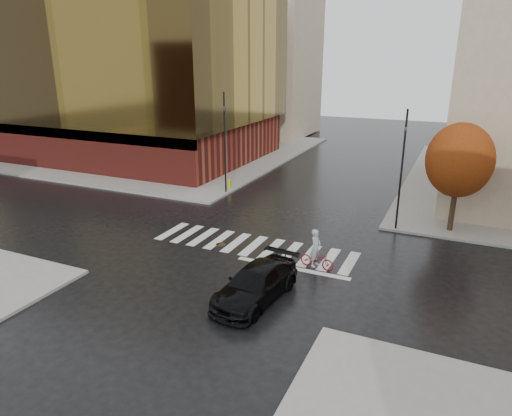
{
  "coord_description": "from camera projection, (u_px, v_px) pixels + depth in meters",
  "views": [
    {
      "loc": [
        10.0,
        -21.12,
        10.18
      ],
      "look_at": [
        -0.19,
        1.27,
        2.0
      ],
      "focal_mm": 32.0,
      "sensor_mm": 36.0,
      "label": 1
    }
  ],
  "objects": [
    {
      "name": "ground",
      "position": [
        250.0,
        249.0,
        25.39
      ],
      "size": [
        120.0,
        120.0,
        0.0
      ],
      "primitive_type": "plane",
      "color": "black",
      "rests_on": "ground"
    },
    {
      "name": "sidewalk_nw",
      "position": [
        161.0,
        150.0,
        51.76
      ],
      "size": [
        30.0,
        30.0,
        0.15
      ],
      "primitive_type": "cube",
      "color": "gray",
      "rests_on": "ground"
    },
    {
      "name": "crosswalk",
      "position": [
        253.0,
        246.0,
        25.82
      ],
      "size": [
        12.0,
        3.0,
        0.01
      ],
      "primitive_type": "cube",
      "color": "silver",
      "rests_on": "ground"
    },
    {
      "name": "office_glass",
      "position": [
        131.0,
        76.0,
        46.96
      ],
      "size": [
        27.0,
        19.0,
        16.0
      ],
      "color": "maroon",
      "rests_on": "sidewalk_nw"
    },
    {
      "name": "building_nw_far",
      "position": [
        259.0,
        57.0,
        60.43
      ],
      "size": [
        14.0,
        12.0,
        20.0
      ],
      "primitive_type": "cube",
      "color": "tan",
      "rests_on": "sidewalk_nw"
    },
    {
      "name": "tree_ne_a",
      "position": [
        459.0,
        161.0,
        26.44
      ],
      "size": [
        3.8,
        3.8,
        6.5
      ],
      "color": "black",
      "rests_on": "sidewalk_ne"
    },
    {
      "name": "sedan",
      "position": [
        256.0,
        284.0,
        19.88
      ],
      "size": [
        2.68,
        5.38,
        1.5
      ],
      "primitive_type": "imported",
      "rotation": [
        0.0,
        0.0,
        -0.11
      ],
      "color": "black",
      "rests_on": "ground"
    },
    {
      "name": "cyclist",
      "position": [
        317.0,
        255.0,
        22.89
      ],
      "size": [
        1.89,
        0.9,
        2.07
      ],
      "rotation": [
        0.0,
        0.0,
        1.42
      ],
      "color": "maroon",
      "rests_on": "ground"
    },
    {
      "name": "traffic_light_nw",
      "position": [
        225.0,
        136.0,
        34.21
      ],
      "size": [
        0.19,
        0.16,
        7.6
      ],
      "rotation": [
        0.0,
        0.0,
        -1.58
      ],
      "color": "black",
      "rests_on": "sidewalk_nw"
    },
    {
      "name": "traffic_light_ne",
      "position": [
        402.0,
        163.0,
        26.75
      ],
      "size": [
        0.17,
        0.2,
        7.22
      ],
      "rotation": [
        0.0,
        0.0,
        3.27
      ],
      "color": "black",
      "rests_on": "sidewalk_ne"
    },
    {
      "name": "fire_hydrant",
      "position": [
        229.0,
        183.0,
        36.4
      ],
      "size": [
        0.27,
        0.27,
        0.75
      ],
      "color": "#B9B30A",
      "rests_on": "sidewalk_nw"
    },
    {
      "name": "manhole",
      "position": [
        221.0,
        244.0,
        26.0
      ],
      "size": [
        0.72,
        0.72,
        0.01
      ],
      "primitive_type": "cylinder",
      "rotation": [
        0.0,
        0.0,
        -0.37
      ],
      "color": "#473219",
      "rests_on": "ground"
    }
  ]
}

